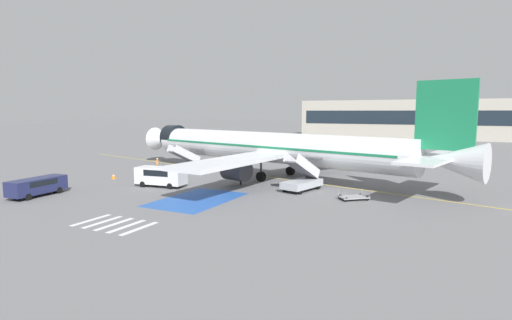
% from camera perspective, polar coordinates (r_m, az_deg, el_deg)
% --- Properties ---
extents(ground_plane, '(600.00, 600.00, 0.00)m').
position_cam_1_polar(ground_plane, '(51.34, -0.01, -2.16)').
color(ground_plane, slate).
extents(apron_leadline_yellow, '(79.52, 19.24, 0.01)m').
position_cam_1_polar(apron_leadline_yellow, '(50.19, 1.34, -2.37)').
color(apron_leadline_yellow, gold).
rests_on(apron_leadline_yellow, ground_plane).
extents(apron_stand_patch_blue, '(6.04, 9.34, 0.01)m').
position_cam_1_polar(apron_stand_patch_blue, '(37.68, -8.44, -5.60)').
color(apron_stand_patch_blue, '#2856A8').
rests_on(apron_stand_patch_blue, ground_plane).
extents(apron_walkway_bar_0, '(0.44, 3.60, 0.01)m').
position_cam_1_polar(apron_walkway_bar_0, '(32.88, -22.49, -7.93)').
color(apron_walkway_bar_0, silver).
rests_on(apron_walkway_bar_0, ground_plane).
extents(apron_walkway_bar_1, '(0.44, 3.60, 0.01)m').
position_cam_1_polar(apron_walkway_bar_1, '(32.00, -21.07, -8.27)').
color(apron_walkway_bar_1, silver).
rests_on(apron_walkway_bar_1, ground_plane).
extents(apron_walkway_bar_2, '(0.44, 3.60, 0.01)m').
position_cam_1_polar(apron_walkway_bar_2, '(31.14, -19.57, -8.62)').
color(apron_walkway_bar_2, silver).
rests_on(apron_walkway_bar_2, ground_plane).
extents(apron_walkway_bar_3, '(0.44, 3.60, 0.01)m').
position_cam_1_polar(apron_walkway_bar_3, '(30.31, -17.99, -8.99)').
color(apron_walkway_bar_3, silver).
rests_on(apron_walkway_bar_3, ground_plane).
extents(apron_walkway_bar_4, '(0.44, 3.60, 0.01)m').
position_cam_1_polar(apron_walkway_bar_4, '(29.50, -16.32, -9.37)').
color(apron_walkway_bar_4, silver).
rests_on(apron_walkway_bar_4, ground_plane).
extents(airliner, '(46.87, 34.42, 10.97)m').
position_cam_1_polar(airliner, '(49.30, 1.96, 1.78)').
color(airliner, silver).
rests_on(airliner, ground_plane).
extents(boarding_stairs_forward, '(3.26, 5.53, 3.86)m').
position_cam_1_polar(boarding_stairs_forward, '(54.22, -10.17, -0.74)').
color(boarding_stairs_forward, '#ADB2BA').
rests_on(boarding_stairs_forward, ground_plane).
extents(boarding_stairs_aft, '(3.26, 5.53, 4.07)m').
position_cam_1_polar(boarding_stairs_aft, '(41.56, 6.62, -2.99)').
color(boarding_stairs_aft, '#ADB2BA').
rests_on(boarding_stairs_aft, ground_plane).
extents(fuel_tanker, '(9.04, 2.72, 3.41)m').
position_cam_1_polar(fuel_tanker, '(68.78, 13.10, 1.44)').
color(fuel_tanker, '#38383D').
rests_on(fuel_tanker, ground_plane).
extents(service_van_0, '(2.34, 5.68, 1.75)m').
position_cam_1_polar(service_van_0, '(44.00, -28.79, -3.16)').
color(service_van_0, '#1E234C').
rests_on(service_van_0, ground_plane).
extents(service_van_1, '(5.67, 2.77, 2.11)m').
position_cam_1_polar(service_van_1, '(44.56, -13.43, -2.10)').
color(service_van_1, silver).
rests_on(service_van_1, ground_plane).
extents(baggage_cart, '(2.95, 2.83, 0.87)m').
position_cam_1_polar(baggage_cart, '(38.22, 13.78, -5.16)').
color(baggage_cart, gray).
rests_on(baggage_cart, ground_plane).
extents(ground_crew_0, '(0.44, 0.25, 1.63)m').
position_cam_1_polar(ground_crew_0, '(47.12, -2.59, -1.84)').
color(ground_crew_0, black).
rests_on(ground_crew_0, ground_plane).
extents(ground_crew_1, '(0.32, 0.47, 1.87)m').
position_cam_1_polar(ground_crew_1, '(44.40, -2.22, -2.18)').
color(ground_crew_1, black).
rests_on(ground_crew_1, ground_plane).
extents(ground_crew_2, '(0.43, 0.48, 1.83)m').
position_cam_1_polar(ground_crew_2, '(55.96, -13.91, -0.50)').
color(ground_crew_2, '#191E38').
rests_on(ground_crew_2, ground_plane).
extents(traffic_cone_0, '(0.46, 0.46, 0.51)m').
position_cam_1_polar(traffic_cone_0, '(55.17, -16.11, -1.52)').
color(traffic_cone_0, orange).
rests_on(traffic_cone_0, ground_plane).
extents(traffic_cone_1, '(0.62, 0.62, 0.69)m').
position_cam_1_polar(traffic_cone_1, '(51.46, -19.68, -2.16)').
color(traffic_cone_1, orange).
rests_on(traffic_cone_1, ground_plane).
extents(terminal_building, '(78.59, 12.10, 11.49)m').
position_cam_1_polar(terminal_building, '(129.70, 24.09, 5.33)').
color(terminal_building, '#B2AD9E').
rests_on(terminal_building, ground_plane).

